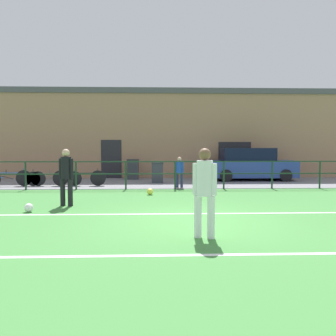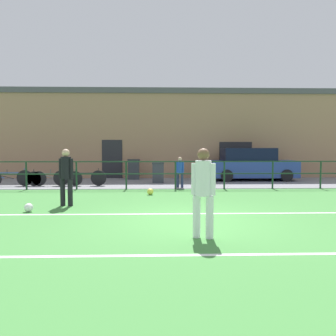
# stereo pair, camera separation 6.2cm
# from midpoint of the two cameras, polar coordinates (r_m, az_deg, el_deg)

# --- Properties ---
(ground) EXTENTS (60.00, 44.00, 0.04)m
(ground) POSITION_cam_midpoint_polar(r_m,az_deg,el_deg) (8.49, 3.63, -8.46)
(ground) COLOR #42843D
(field_line_touchline) EXTENTS (36.00, 0.11, 0.00)m
(field_line_touchline) POSITION_cam_midpoint_polar(r_m,az_deg,el_deg) (9.19, 3.19, -7.39)
(field_line_touchline) COLOR white
(field_line_touchline) RESTS_ON ground
(field_line_hash) EXTENTS (36.00, 0.11, 0.00)m
(field_line_hash) POSITION_cam_midpoint_polar(r_m,az_deg,el_deg) (5.84, 6.28, -13.80)
(field_line_hash) COLOR white
(field_line_hash) RESTS_ON ground
(pavement_strip) EXTENTS (48.00, 5.00, 0.02)m
(pavement_strip) POSITION_cam_midpoint_polar(r_m,az_deg,el_deg) (16.87, 0.86, -2.39)
(pavement_strip) COLOR slate
(pavement_strip) RESTS_ON ground
(perimeter_fence) EXTENTS (36.07, 0.07, 1.15)m
(perimeter_fence) POSITION_cam_midpoint_polar(r_m,az_deg,el_deg) (14.32, 1.34, -0.47)
(perimeter_fence) COLOR #193823
(perimeter_fence) RESTS_ON ground
(clubhouse_facade) EXTENTS (28.00, 2.56, 4.93)m
(clubhouse_facade) POSITION_cam_midpoint_polar(r_m,az_deg,el_deg) (20.49, 0.38, 5.54)
(clubhouse_facade) COLOR #A37A5B
(clubhouse_facade) RESTS_ON ground
(player_goalkeeper) EXTENTS (0.44, 0.29, 1.67)m
(player_goalkeeper) POSITION_cam_midpoint_polar(r_m,az_deg,el_deg) (10.68, -16.00, -0.89)
(player_goalkeeper) COLOR black
(player_goalkeeper) RESTS_ON ground
(player_striker) EXTENTS (0.44, 0.30, 1.71)m
(player_striker) POSITION_cam_midpoint_polar(r_m,az_deg,el_deg) (6.68, 5.99, -3.12)
(player_striker) COLOR white
(player_striker) RESTS_ON ground
(soccer_ball_match) EXTENTS (0.23, 0.23, 0.23)m
(soccer_ball_match) POSITION_cam_midpoint_polar(r_m,az_deg,el_deg) (12.72, -2.75, -3.84)
(soccer_ball_match) COLOR #E5E04C
(soccer_ball_match) RESTS_ON ground
(soccer_ball_spare) EXTENTS (0.23, 0.23, 0.23)m
(soccer_ball_spare) POSITION_cam_midpoint_polar(r_m,az_deg,el_deg) (10.11, -21.46, -5.98)
(soccer_ball_spare) COLOR white
(soccer_ball_spare) RESTS_ON ground
(spectator_child) EXTENTS (0.34, 0.22, 1.28)m
(spectator_child) POSITION_cam_midpoint_polar(r_m,az_deg,el_deg) (14.84, 2.06, -0.34)
(spectator_child) COLOR #232D4C
(spectator_child) RESTS_ON pavement_strip
(parked_car_red) EXTENTS (4.35, 1.91, 1.64)m
(parked_car_red) POSITION_cam_midpoint_polar(r_m,az_deg,el_deg) (18.55, 13.37, 0.48)
(parked_car_red) COLOR #28428E
(parked_car_red) RESTS_ON pavement_strip
(bicycle_parked_0) EXTENTS (2.34, 0.04, 0.73)m
(bicycle_parked_0) POSITION_cam_midpoint_polar(r_m,az_deg,el_deg) (16.71, -23.54, -1.56)
(bicycle_parked_0) COLOR black
(bicycle_parked_0) RESTS_ON pavement_strip
(bicycle_parked_1) EXTENTS (2.30, 0.04, 0.77)m
(bicycle_parked_1) POSITION_cam_midpoint_polar(r_m,az_deg,el_deg) (15.88, -13.97, -1.54)
(bicycle_parked_1) COLOR black
(bicycle_parked_1) RESTS_ON pavement_strip
(bicycle_parked_2) EXTENTS (2.42, 0.04, 0.79)m
(bicycle_parked_2) POSITION_cam_midpoint_polar(r_m,az_deg,el_deg) (16.86, -24.81, -1.44)
(bicycle_parked_2) COLOR black
(bicycle_parked_2) RESTS_ON pavement_strip
(bicycle_parked_3) EXTENTS (2.21, 0.04, 0.74)m
(bicycle_parked_3) POSITION_cam_midpoint_polar(r_m,az_deg,el_deg) (16.12, -17.42, -1.59)
(bicycle_parked_3) COLOR black
(bicycle_parked_3) RESTS_ON pavement_strip
(trash_bin_0) EXTENTS (0.56, 0.48, 0.97)m
(trash_bin_0) POSITION_cam_midpoint_polar(r_m,az_deg,el_deg) (16.71, -1.51, -0.72)
(trash_bin_0) COLOR #33383D
(trash_bin_0) RESTS_ON pavement_strip
(trash_bin_1) EXTENTS (0.61, 0.52, 1.05)m
(trash_bin_1) POSITION_cam_midpoint_polar(r_m,az_deg,el_deg) (18.56, -5.48, -0.19)
(trash_bin_1) COLOR #33383D
(trash_bin_1) RESTS_ON pavement_strip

